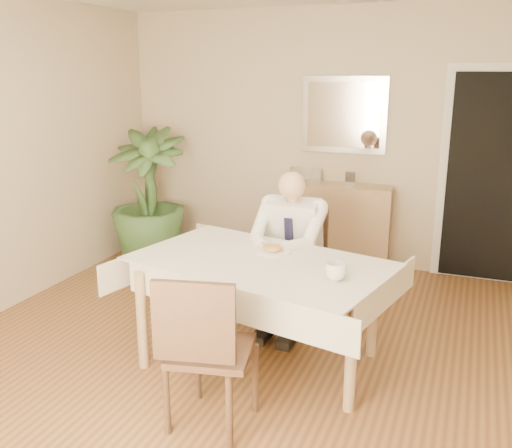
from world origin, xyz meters
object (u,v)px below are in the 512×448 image
at_px(coffee_mug, 336,271).
at_px(sideboard, 336,226).
at_px(potted_palm, 148,196).
at_px(chair_near, 204,345).
at_px(chair_far, 298,255).
at_px(seated_man, 287,244).
at_px(dining_table, 260,272).

bearing_deg(coffee_mug, sideboard, 103.16).
bearing_deg(sideboard, potted_palm, -168.38).
bearing_deg(sideboard, chair_near, -95.11).
bearing_deg(chair_far, chair_near, -94.47).
bearing_deg(sideboard, seated_man, -95.47).
bearing_deg(seated_man, potted_palm, 151.49).
height_order(chair_far, potted_palm, potted_palm).
height_order(dining_table, chair_near, chair_near).
xyz_separation_m(dining_table, chair_near, (0.00, -0.86, -0.13)).
bearing_deg(dining_table, sideboard, 102.49).
xyz_separation_m(chair_far, chair_near, (0.00, -1.74, 0.02)).
height_order(chair_near, sideboard, chair_near).
distance_m(chair_far, chair_near, 1.74).
distance_m(chair_near, seated_man, 1.46).
relative_size(chair_far, chair_near, 0.96).
bearing_deg(chair_near, potted_palm, 114.79).
bearing_deg(potted_palm, sideboard, 16.39).
height_order(dining_table, potted_palm, potted_palm).
xyz_separation_m(seated_man, sideboard, (0.02, 1.56, -0.26)).
xyz_separation_m(coffee_mug, potted_palm, (-2.42, 1.77, -0.10)).
bearing_deg(potted_palm, chair_near, -52.90).
relative_size(seated_man, potted_palm, 0.88).
distance_m(dining_table, coffee_mug, 0.60).
bearing_deg(coffee_mug, potted_palm, 143.85).
xyz_separation_m(seated_man, potted_palm, (-1.86, 1.01, 0.02)).
xyz_separation_m(chair_near, coffee_mug, (0.56, 0.69, 0.27)).
relative_size(dining_table, chair_far, 2.12).
relative_size(chair_near, seated_man, 0.76).
bearing_deg(seated_man, sideboard, 89.30).
xyz_separation_m(chair_far, sideboard, (0.02, 1.28, -0.08)).
relative_size(sideboard, potted_palm, 0.77).
bearing_deg(coffee_mug, chair_far, 118.19).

